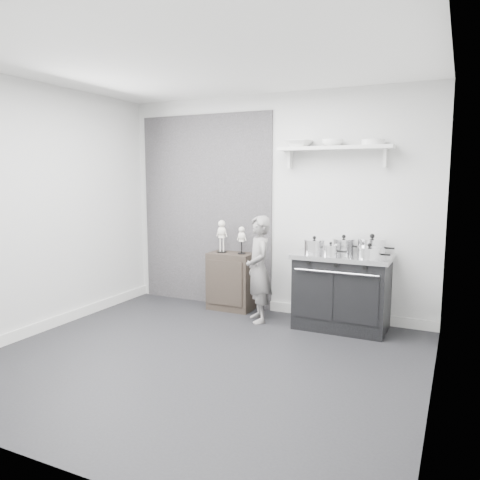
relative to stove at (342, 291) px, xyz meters
The scene contains 16 objects.
ground 1.82m from the stove, 123.50° to the right, with size 4.00×4.00×0.00m, color black.
room_shell 2.09m from the stove, 128.77° to the right, with size 4.02×3.62×2.71m.
wall_shelf 1.60m from the stove, 131.34° to the left, with size 1.30×0.26×0.24m.
stove is the anchor object (origin of this frame).
side_cabinet 1.47m from the stove, behind, with size 0.56×0.33×0.73m, color black.
child 0.98m from the stove, 169.44° to the right, with size 0.46×0.30×1.25m, color slate.
pot_front_left 0.59m from the stove, 166.38° to the right, with size 0.32×0.23×0.19m.
pot_back_left 0.52m from the stove, 101.40° to the left, with size 0.35×0.26×0.20m.
pot_back_right 0.60m from the stove, 20.94° to the left, with size 0.40×0.31×0.23m.
pot_front_right 0.60m from the stove, 29.19° to the right, with size 0.34×0.25×0.17m.
pot_front_center 0.52m from the stove, 121.99° to the right, with size 0.26×0.18×0.15m.
skeleton_full 1.68m from the stove, behind, with size 0.13×0.09×0.48m, color beige, non-canonical shape.
skeleton_torso 1.41m from the stove, behind, with size 0.11×0.07×0.40m, color beige, non-canonical shape.
bowl_large 1.77m from the stove, 162.16° to the left, with size 0.32×0.32×0.08m, color white.
bowl_small 1.67m from the stove, 136.50° to the left, with size 0.24×0.24×0.08m, color white.
plate_stack 1.67m from the stove, 38.35° to the left, with size 0.25×0.25×0.06m, color silver.
Camera 1 is at (2.13, -3.64, 1.71)m, focal length 35.00 mm.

